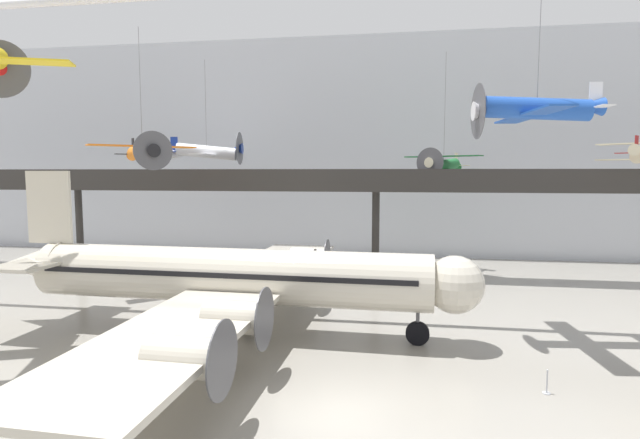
# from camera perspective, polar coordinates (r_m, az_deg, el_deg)

# --- Properties ---
(ground_plane) EXTENTS (260.00, 260.00, 0.00)m
(ground_plane) POSITION_cam_1_polar(r_m,az_deg,el_deg) (21.13, 2.30, -21.35)
(ground_plane) COLOR gray
(hangar_back_wall) EXTENTS (140.00, 3.00, 24.64)m
(hangar_back_wall) POSITION_cam_1_polar(r_m,az_deg,el_deg) (58.02, 7.04, 8.17)
(hangar_back_wall) COLOR silver
(hangar_back_wall) RESTS_ON ground
(mezzanine_walkway) EXTENTS (110.00, 3.20, 9.78)m
(mezzanine_walkway) POSITION_cam_1_polar(r_m,az_deg,el_deg) (45.31, 6.37, 3.65)
(mezzanine_walkway) COLOR #2D2B28
(mezzanine_walkway) RESTS_ON ground
(airliner_silver_main) EXTENTS (29.59, 33.43, 9.60)m
(airliner_silver_main) POSITION_cam_1_polar(r_m,az_deg,el_deg) (29.97, -10.58, -6.42)
(airliner_silver_main) COLOR beige
(airliner_silver_main) RESTS_ON ground
(suspended_plane_green_biplane) EXTENTS (7.02, 6.33, 11.49)m
(suspended_plane_green_biplane) POSITION_cam_1_polar(r_m,az_deg,el_deg) (48.44, 13.93, 6.11)
(suspended_plane_green_biplane) COLOR #1E6B33
(suspended_plane_white_twin) EXTENTS (7.53, 9.22, 10.36)m
(suspended_plane_white_twin) POSITION_cam_1_polar(r_m,az_deg,el_deg) (51.88, -12.84, 7.53)
(suspended_plane_white_twin) COLOR silver
(suspended_plane_orange_highwing) EXTENTS (6.88, 6.82, 10.94)m
(suspended_plane_orange_highwing) POSITION_cam_1_polar(r_m,az_deg,el_deg) (41.65, -19.63, 7.24)
(suspended_plane_orange_highwing) COLOR orange
(suspended_plane_blue_trainer) EXTENTS (7.11, 8.70, 9.35)m
(suspended_plane_blue_trainer) POSITION_cam_1_polar(r_m,az_deg,el_deg) (30.50, 23.54, 11.49)
(suspended_plane_blue_trainer) COLOR #1E4CAD
(stanchion_barrier) EXTENTS (0.36, 0.36, 1.08)m
(stanchion_barrier) POSITION_cam_1_polar(r_m,az_deg,el_deg) (24.66, 24.49, -16.95)
(stanchion_barrier) COLOR #B2B5BA
(stanchion_barrier) RESTS_ON ground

